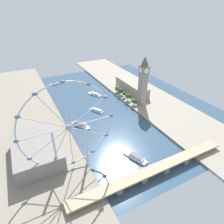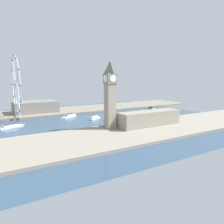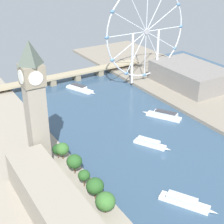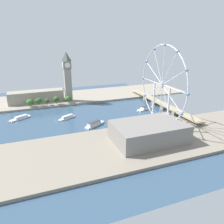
{
  "view_description": "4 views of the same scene",
  "coord_description": "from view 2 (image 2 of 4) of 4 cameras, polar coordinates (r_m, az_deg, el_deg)",
  "views": [
    {
      "loc": [
        101.58,
        267.68,
        156.45
      ],
      "look_at": [
        -10.29,
        50.72,
        14.15
      ],
      "focal_mm": 30.76,
      "sensor_mm": 36.0,
      "label": 1
    },
    {
      "loc": [
        -295.04,
        161.99,
        64.09
      ],
      "look_at": [
        0.7,
        -16.26,
        8.6
      ],
      "focal_mm": 34.16,
      "sensor_mm": 36.0,
      "label": 2
    },
    {
      "loc": [
        -133.83,
        -149.69,
        131.54
      ],
      "look_at": [
        -4.5,
        60.33,
        9.27
      ],
      "focal_mm": 54.81,
      "sensor_mm": 36.0,
      "label": 3
    },
    {
      "loc": [
        281.37,
        -25.62,
        107.97
      ],
      "look_at": [
        16.15,
        75.67,
        7.57
      ],
      "focal_mm": 34.8,
      "sensor_mm": 36.0,
      "label": 4
    }
  ],
  "objects": [
    {
      "name": "ferris_wheel",
      "position": [
        368.06,
        -24.3,
        6.54
      ],
      "size": [
        94.89,
        3.2,
        97.36
      ],
      "color": "silver",
      "rests_on": "riverbank_right"
    },
    {
      "name": "tour_boat_2",
      "position": [
        357.58,
        -11.37,
        -0.97
      ],
      "size": [
        21.57,
        31.9,
        5.9
      ],
      "rotation": [
        0.0,
        0.0,
        2.11
      ],
      "color": "white",
      "rests_on": "ground_plane"
    },
    {
      "name": "tour_boat_3",
      "position": [
        335.16,
        -4.61,
        -1.58
      ],
      "size": [
        16.96,
        26.12,
        4.65
      ],
      "rotation": [
        0.0,
        0.0,
        5.23
      ],
      "color": "white",
      "rests_on": "ground_plane"
    },
    {
      "name": "tour_boat_4",
      "position": [
        445.56,
        10.55,
        0.98
      ],
      "size": [
        22.29,
        6.36,
        5.26
      ],
      "rotation": [
        0.0,
        0.0,
        3.1
      ],
      "color": "white",
      "rests_on": "ground_plane"
    },
    {
      "name": "tour_boat_0",
      "position": [
        306.09,
        -25.43,
        -3.46
      ],
      "size": [
        18.05,
        34.37,
        5.11
      ],
      "rotation": [
        0.0,
        0.0,
        5.1
      ],
      "color": "white",
      "rests_on": "ground_plane"
    },
    {
      "name": "riverbank_left",
      "position": [
        260.38,
        8.55,
        -4.88
      ],
      "size": [
        90.0,
        520.0,
        3.0
      ],
      "primitive_type": "cube",
      "color": "gray",
      "rests_on": "ground_plane"
    },
    {
      "name": "riverside_hall",
      "position": [
        407.5,
        -19.82,
        1.35
      ],
      "size": [
        48.04,
        74.17,
        19.47
      ],
      "primitive_type": "cube",
      "color": "gray",
      "rests_on": "riverbank_right"
    },
    {
      "name": "parliament_block",
      "position": [
        279.4,
        9.98,
        -1.67
      ],
      "size": [
        22.0,
        87.16,
        18.82
      ],
      "primitive_type": "cube",
      "color": "gray",
      "rests_on": "riverbank_left"
    },
    {
      "name": "riverbank_right",
      "position": [
        432.47,
        -8.74,
        0.7
      ],
      "size": [
        90.0,
        520.0,
        3.0
      ],
      "primitive_type": "cube",
      "color": "gray",
      "rests_on": "ground_plane"
    },
    {
      "name": "tour_boat_1",
      "position": [
        348.18,
        5.78,
        -1.22
      ],
      "size": [
        20.52,
        30.74,
        4.48
      ],
      "rotation": [
        0.0,
        0.0,
        5.24
      ],
      "color": "white",
      "rests_on": "ground_plane"
    },
    {
      "name": "clock_tower",
      "position": [
        255.24,
        -0.52,
        4.89
      ],
      "size": [
        13.68,
        13.68,
        80.85
      ],
      "color": "gray",
      "rests_on": "riverbank_left"
    },
    {
      "name": "ground_plane",
      "position": [
        342.64,
        -2.27,
        -1.66
      ],
      "size": [
        372.06,
        372.06,
        0.0
      ],
      "primitive_type": "plane",
      "color": "#334C66"
    },
    {
      "name": "tree_row_embankment",
      "position": [
        289.43,
        4.27,
        -1.47
      ],
      "size": [
        11.7,
        69.92,
        13.14
      ],
      "color": "#513823",
      "rests_on": "riverbank_left"
    }
  ]
}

